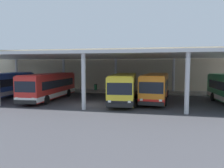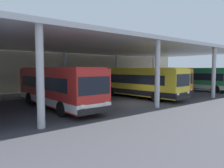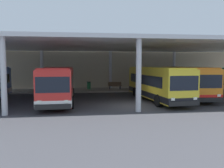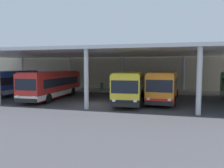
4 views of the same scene
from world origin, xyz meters
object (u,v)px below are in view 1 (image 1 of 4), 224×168
Objects in this scene: bus_far_bay at (156,87)px; bench_waiting at (116,88)px; bus_second_bay at (50,86)px; bus_nearest_bay at (4,85)px; trash_bin at (96,87)px; bus_middle_bay at (124,88)px.

bench_waiting is (-6.24, 7.76, -0.99)m from bus_far_bay.
bus_second_bay is at bearing -124.88° from bench_waiting.
bus_nearest_bay and bus_far_bay have the same top height.
bus_second_bay is 10.10m from trash_bin.
bus_far_bay reaches higher than trash_bin.
bus_second_bay is 9.18m from bus_middle_bay.
bus_far_bay is (12.73, 1.56, 0.00)m from bus_second_bay.
bus_nearest_bay is at bearing 178.89° from bus_middle_bay.
bus_middle_bay is at bearing -157.32° from bus_far_bay.
bus_far_bay reaches higher than bench_waiting.
trash_bin is (-6.12, 9.50, -0.98)m from bus_middle_bay.
bus_nearest_bay reaches higher than trash_bin.
bus_middle_bay is (15.83, -0.31, 0.00)m from bus_nearest_bay.
bus_second_bay reaches higher than trash_bin.
bus_middle_bay is (9.18, 0.07, 0.00)m from bus_second_bay.
bus_far_bay is 5.94× the size of bench_waiting.
bus_far_bay is at bearing -39.65° from trash_bin.
bus_nearest_bay is 5.90× the size of bench_waiting.
bus_far_bay is (19.37, 1.18, 0.00)m from bus_nearest_bay.
bus_nearest_bay is at bearing -136.55° from trash_bin.
bus_nearest_bay is 1.00× the size of bus_second_bay.
bus_far_bay is 10.91× the size of trash_bin.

